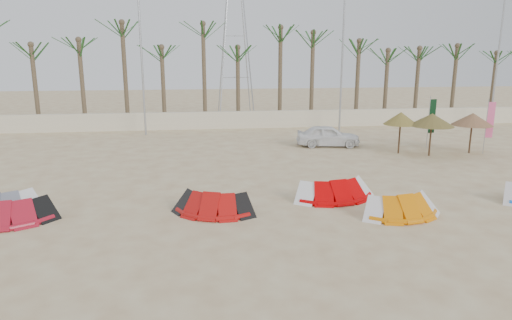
{
  "coord_description": "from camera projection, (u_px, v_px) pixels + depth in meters",
  "views": [
    {
      "loc": [
        -2.34,
        -12.24,
        5.67
      ],
      "look_at": [
        0.0,
        6.0,
        1.3
      ],
      "focal_mm": 32.0,
      "sensor_mm": 36.0,
      "label": 1
    }
  ],
  "objects": [
    {
      "name": "ground",
      "position": [
        282.0,
        250.0,
        13.41
      ],
      "size": [
        120.0,
        120.0,
        0.0
      ],
      "primitive_type": "plane",
      "color": "beige",
      "rests_on": "ground"
    },
    {
      "name": "boundary_wall",
      "position": [
        229.0,
        120.0,
        34.5
      ],
      "size": [
        60.0,
        0.3,
        1.3
      ],
      "primitive_type": "cube",
      "color": "beige",
      "rests_on": "ground"
    },
    {
      "name": "palm_line",
      "position": [
        236.0,
        41.0,
        34.69
      ],
      "size": [
        52.0,
        4.0,
        7.7
      ],
      "color": "brown",
      "rests_on": "ground"
    },
    {
      "name": "lamp_b",
      "position": [
        142.0,
        50.0,
        30.65
      ],
      "size": [
        1.25,
        0.14,
        11.0
      ],
      "color": "#A5A8AD",
      "rests_on": "ground"
    },
    {
      "name": "lamp_c",
      "position": [
        343.0,
        50.0,
        32.38
      ],
      "size": [
        1.25,
        0.14,
        11.0
      ],
      "color": "#A5A8AD",
      "rests_on": "ground"
    },
    {
      "name": "lamp_d",
      "position": [
        499.0,
        51.0,
        33.86
      ],
      "size": [
        1.25,
        0.14,
        11.0
      ],
      "color": "#A5A8AD",
      "rests_on": "ground"
    },
    {
      "name": "pylon",
      "position": [
        236.0,
        117.0,
        40.56
      ],
      "size": [
        3.0,
        3.0,
        14.0
      ],
      "primitive_type": null,
      "color": "#A5A8AD",
      "rests_on": "ground"
    },
    {
      "name": "kite_red_left",
      "position": [
        6.0,
        209.0,
        15.64
      ],
      "size": [
        3.5,
        1.92,
        0.9
      ],
      "color": "#A31425",
      "rests_on": "ground"
    },
    {
      "name": "kite_red_mid",
      "position": [
        212.0,
        201.0,
        16.5
      ],
      "size": [
        3.26,
        2.25,
        0.9
      ],
      "color": "#B20E0C",
      "rests_on": "ground"
    },
    {
      "name": "kite_red_right",
      "position": [
        333.0,
        187.0,
        18.13
      ],
      "size": [
        3.44,
        2.02,
        0.9
      ],
      "color": "#C70001",
      "rests_on": "ground"
    },
    {
      "name": "kite_orange",
      "position": [
        399.0,
        203.0,
        16.25
      ],
      "size": [
        3.08,
        1.9,
        0.9
      ],
      "color": "orange",
      "rests_on": "ground"
    },
    {
      "name": "parasol_left",
      "position": [
        401.0,
        118.0,
        25.71
      ],
      "size": [
        1.94,
        1.94,
        2.37
      ],
      "color": "#4C331E",
      "rests_on": "ground"
    },
    {
      "name": "parasol_mid",
      "position": [
        432.0,
        120.0,
        25.1
      ],
      "size": [
        2.42,
        2.42,
        2.38
      ],
      "color": "#4C331E",
      "rests_on": "ground"
    },
    {
      "name": "parasol_right",
      "position": [
        473.0,
        119.0,
        25.78
      ],
      "size": [
        2.25,
        2.25,
        2.31
      ],
      "color": "#4C331E",
      "rests_on": "ground"
    },
    {
      "name": "flag_pink",
      "position": [
        489.0,
        121.0,
        25.74
      ],
      "size": [
        0.45,
        0.06,
        3.11
      ],
      "color": "#A5A8AD",
      "rests_on": "ground"
    },
    {
      "name": "flag_green",
      "position": [
        431.0,
        118.0,
        27.2
      ],
      "size": [
        0.45,
        0.06,
        3.12
      ],
      "color": "#A5A8AD",
      "rests_on": "ground"
    },
    {
      "name": "car",
      "position": [
        328.0,
        136.0,
        27.98
      ],
      "size": [
        4.04,
        2.14,
        1.31
      ],
      "primitive_type": "imported",
      "rotation": [
        0.0,
        0.0,
        1.41
      ],
      "color": "white",
      "rests_on": "ground"
    }
  ]
}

